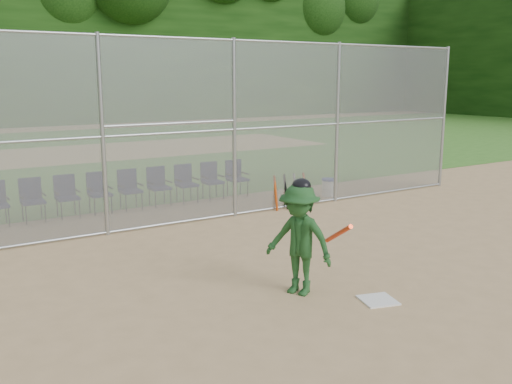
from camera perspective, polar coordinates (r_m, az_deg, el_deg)
ground at (r=8.76m, az=8.90°, el=-9.85°), size 100.00×100.00×0.00m
grass_strip at (r=24.90m, az=-19.45°, el=3.51°), size 100.00×100.00×0.00m
dirt_patch_far at (r=24.90m, az=-19.45°, el=3.52°), size 24.00×24.00×0.00m
backstop_fence at (r=12.40m, az=-6.22°, el=6.34°), size 16.09×0.09×4.00m
treeline at (r=26.76m, az=-21.27°, el=15.71°), size 81.00×60.00×11.00m
home_plate at (r=8.51m, az=12.10°, el=-10.53°), size 0.59×0.59×0.02m
batter_at_plate at (r=8.36m, az=4.36°, el=-4.69°), size 1.03×1.40×1.73m
water_cooler at (r=15.51m, az=7.26°, el=0.50°), size 0.37×0.37×0.47m
spare_bats at (r=13.93m, az=3.51°, el=0.09°), size 0.96×0.29×0.85m
chair_2 at (r=13.50m, az=-21.40°, el=-0.80°), size 0.54×0.52×0.96m
chair_3 at (r=13.65m, az=-18.33°, el=-0.46°), size 0.54×0.52×0.96m
chair_4 at (r=13.84m, az=-15.33°, el=-0.13°), size 0.54×0.52×0.96m
chair_5 at (r=14.07m, az=-12.42°, el=0.20°), size 0.54×0.52×0.96m
chair_6 at (r=14.33m, az=-9.61°, el=0.51°), size 0.54×0.52×0.96m
chair_7 at (r=14.63m, az=-6.91°, el=0.81°), size 0.54×0.52×0.96m
chair_8 at (r=14.96m, az=-4.33°, el=1.09°), size 0.54×0.52×0.96m
chair_9 at (r=15.32m, az=-1.85°, el=1.37°), size 0.54×0.52×0.96m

